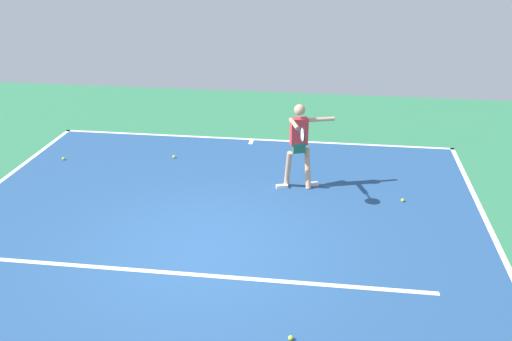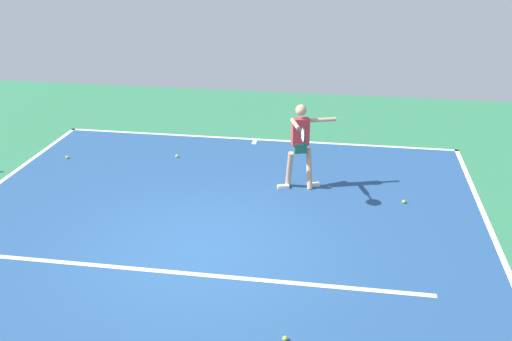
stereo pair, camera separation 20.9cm
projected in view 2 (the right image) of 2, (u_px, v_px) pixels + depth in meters
name	position (u px, v px, depth m)	size (l,w,h in m)	color
ground_plane	(203.00, 249.00, 9.86)	(20.02, 20.02, 0.00)	#2D754C
court_surface	(203.00, 249.00, 9.86)	(9.86, 11.05, 0.00)	navy
court_line_baseline_near	(256.00, 139.00, 14.84)	(9.86, 0.10, 0.01)	white
court_line_sideline_left	(510.00, 275.00, 9.14)	(0.10, 11.05, 0.01)	white
court_line_service	(191.00, 274.00, 9.16)	(7.39, 0.10, 0.01)	white
court_line_centre_mark	(254.00, 142.00, 14.66)	(0.10, 0.30, 0.01)	white
tennis_player	(301.00, 141.00, 11.73)	(1.13, 1.31, 1.78)	tan
tennis_ball_far_corner	(177.00, 156.00, 13.69)	(0.07, 0.07, 0.07)	#C6E53D
tennis_ball_near_service_line	(404.00, 202.00, 11.46)	(0.07, 0.07, 0.07)	#CCE033
tennis_ball_by_baseline	(285.00, 338.00, 7.69)	(0.07, 0.07, 0.07)	#CCE033
tennis_ball_centre_court	(67.00, 157.00, 13.62)	(0.07, 0.07, 0.07)	#C6E53D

